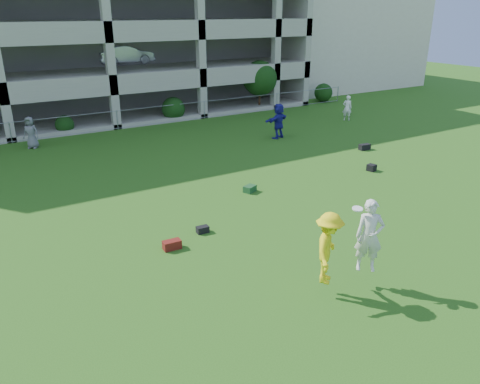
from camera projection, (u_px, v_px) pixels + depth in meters
ground at (321, 262)px, 13.75m from camera, size 100.00×100.00×0.00m
stucco_building at (316, 30)px, 45.33m from camera, size 16.00×14.00×10.00m
bystander_c at (31, 133)px, 24.73m from camera, size 0.98×0.92×1.68m
bystander_d at (278, 121)px, 26.62m from camera, size 1.93×1.13×1.99m
bystander_e at (347, 108)px, 30.95m from camera, size 0.72×0.66×1.66m
bag_red_a at (172, 245)px, 14.45m from camera, size 0.57×0.33×0.28m
bag_black_b at (203, 229)px, 15.52m from camera, size 0.41×0.27×0.22m
bag_green_c at (250, 189)px, 18.98m from camera, size 0.60×0.52×0.26m
crate_d at (372, 168)px, 21.45m from camera, size 0.42×0.42×0.30m
bag_black_e at (365, 147)px, 24.66m from camera, size 0.63×0.36×0.30m
frisbee_contest at (340, 245)px, 11.82m from camera, size 2.29×1.34×2.07m
parking_garage at (72, 23)px, 33.56m from camera, size 30.00×14.00×12.00m
fence at (117, 120)px, 28.62m from camera, size 36.06×0.06×1.20m
shrub_row at (180, 97)px, 31.08m from camera, size 34.38×2.52×3.50m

